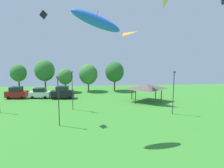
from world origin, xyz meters
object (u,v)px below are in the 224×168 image
treeline_tree_3 (88,74)px  light_post_3 (173,90)px  park_pavilion (146,86)px  treeline_tree_4 (115,72)px  parked_car_leftmost (16,93)px  parked_car_second_from_left (40,93)px  light_post_2 (58,99)px  kite_flying_10 (122,43)px  kite_flying_2 (43,15)px  treeline_tree_2 (65,77)px  kite_flying_6 (96,21)px  treeline_tree_0 (18,73)px  light_post_0 (72,89)px  parked_car_third_from_left (63,93)px  treeline_tree_1 (45,70)px

treeline_tree_3 → light_post_3: bearing=-55.0°
park_pavilion → treeline_tree_3: bearing=136.2°
treeline_tree_4 → parked_car_leftmost: bearing=-162.5°
parked_car_second_from_left → light_post_2: light_post_2 is taller
kite_flying_10 → kite_flying_2: bearing=-170.7°
parked_car_leftmost → light_post_2: light_post_2 is taller
kite_flying_2 → treeline_tree_2: 18.90m
kite_flying_6 → treeline_tree_0: (-19.25, 28.27, -8.47)m
parked_car_second_from_left → light_post_0: light_post_0 is taller
kite_flying_10 → treeline_tree_0: (-24.18, 13.01, -6.86)m
kite_flying_10 → park_pavilion: bearing=14.6°
parked_car_third_from_left → light_post_2: 16.81m
kite_flying_2 → parked_car_second_from_left: 17.46m
light_post_2 → kite_flying_10: bearing=48.6°
light_post_2 → treeline_tree_2: light_post_2 is taller
kite_flying_10 → treeline_tree_1: kite_flying_10 is taller
parked_car_leftmost → parked_car_second_from_left: (5.00, -0.10, -0.13)m
treeline_tree_1 → treeline_tree_2: bearing=-11.2°
light_post_3 → treeline_tree_4: treeline_tree_4 is taller
park_pavilion → treeline_tree_4: size_ratio=0.88×
treeline_tree_0 → treeline_tree_3: size_ratio=1.00×
light_post_0 → park_pavilion: bearing=19.6°
treeline_tree_1 → treeline_tree_3: (10.86, -0.24, -1.00)m
parked_car_third_from_left → light_post_0: 9.69m
kite_flying_6 → parked_car_third_from_left: (-7.31, 20.38, -12.01)m
kite_flying_2 → treeline_tree_3: bearing=66.3°
parked_car_second_from_left → treeline_tree_1: 8.49m
treeline_tree_4 → parked_car_third_from_left: bearing=-146.9°
light_post_0 → treeline_tree_1: 19.12m
parked_car_leftmost → light_post_3: 32.58m
parked_car_third_from_left → light_post_3: bearing=-32.7°
kite_flying_2 → treeline_tree_4: bearing=48.6°
kite_flying_6 → kite_flying_2: bearing=123.8°
park_pavilion → parked_car_second_from_left: bearing=168.5°
parked_car_leftmost → light_post_2: 21.39m
parked_car_leftmost → treeline_tree_2: 11.73m
light_post_2 → kite_flying_6: bearing=-37.6°
kite_flying_10 → parked_car_leftmost: size_ratio=0.94×
parked_car_leftmost → treeline_tree_3: bearing=27.3°
parked_car_third_from_left → treeline_tree_0: (-11.93, 7.90, 3.54)m
kite_flying_10 → treeline_tree_2: (-12.66, 12.18, -7.76)m
light_post_0 → light_post_2: light_post_2 is taller
light_post_0 → treeline_tree_2: light_post_0 is taller
kite_flying_10 → light_post_3: bearing=-45.5°
park_pavilion → treeline_tree_3: treeline_tree_3 is taller
parked_car_leftmost → treeline_tree_3: size_ratio=0.64×
parked_car_leftmost → treeline_tree_2: (9.60, 6.18, 2.71)m
light_post_3 → light_post_0: bearing=167.2°
kite_flying_2 → parked_car_third_from_left: kite_flying_2 is taller
kite_flying_2 → light_post_3: kite_flying_2 is taller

